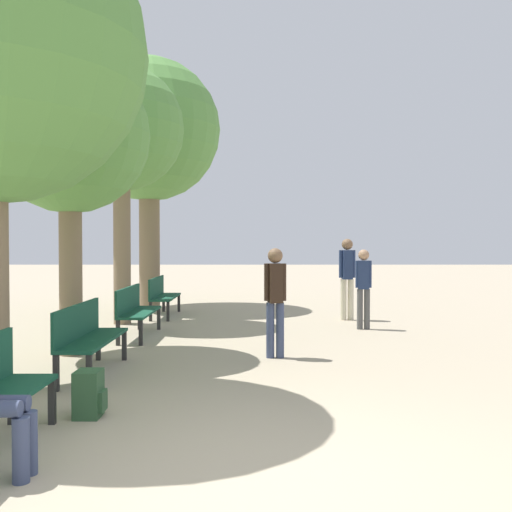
% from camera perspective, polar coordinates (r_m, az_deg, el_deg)
% --- Properties ---
extents(ground_plane, '(80.00, 80.00, 0.00)m').
position_cam_1_polar(ground_plane, '(4.35, -1.49, -21.23)').
color(ground_plane, tan).
extents(bench_row_1, '(0.46, 1.80, 0.89)m').
position_cam_1_polar(bench_row_1, '(7.62, -16.76, -7.40)').
color(bench_row_1, '#144733').
rests_on(bench_row_1, ground_plane).
extents(bench_row_2, '(0.46, 1.80, 0.89)m').
position_cam_1_polar(bench_row_2, '(10.38, -12.22, -5.07)').
color(bench_row_2, '#144733').
rests_on(bench_row_2, ground_plane).
extents(bench_row_3, '(0.46, 1.80, 0.89)m').
position_cam_1_polar(bench_row_3, '(13.18, -9.62, -3.70)').
color(bench_row_3, '#144733').
rests_on(bench_row_3, ground_plane).
extents(tree_row_1, '(2.36, 2.36, 4.47)m').
position_cam_1_polar(tree_row_1, '(9.05, -18.32, 11.28)').
color(tree_row_1, '#7A664C').
rests_on(tree_row_1, ground_plane).
extents(tree_row_2, '(2.57, 2.57, 5.31)m').
position_cam_1_polar(tree_row_2, '(12.27, -13.50, 12.10)').
color(tree_row_2, '#7A664C').
rests_on(tree_row_2, ground_plane).
extents(tree_row_3, '(3.67, 3.67, 6.43)m').
position_cam_1_polar(tree_row_3, '(15.28, -10.84, 12.11)').
color(tree_row_3, '#7A664C').
rests_on(tree_row_3, ground_plane).
extents(backpack, '(0.28, 0.28, 0.45)m').
position_cam_1_polar(backpack, '(5.83, -16.54, -13.12)').
color(backpack, '#284C2D').
rests_on(backpack, ground_plane).
extents(pedestrian_near, '(0.36, 0.25, 1.76)m').
position_cam_1_polar(pedestrian_near, '(12.49, 8.91, -1.74)').
color(pedestrian_near, beige).
rests_on(pedestrian_near, ground_plane).
extents(pedestrian_mid, '(0.31, 0.21, 1.54)m').
position_cam_1_polar(pedestrian_mid, '(11.21, 10.51, -2.73)').
color(pedestrian_mid, '#4C4C4C').
rests_on(pedestrian_mid, ground_plane).
extents(pedestrian_far, '(0.32, 0.25, 1.59)m').
position_cam_1_polar(pedestrian_far, '(8.28, 1.74, -3.93)').
color(pedestrian_far, '#384260').
rests_on(pedestrian_far, ground_plane).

